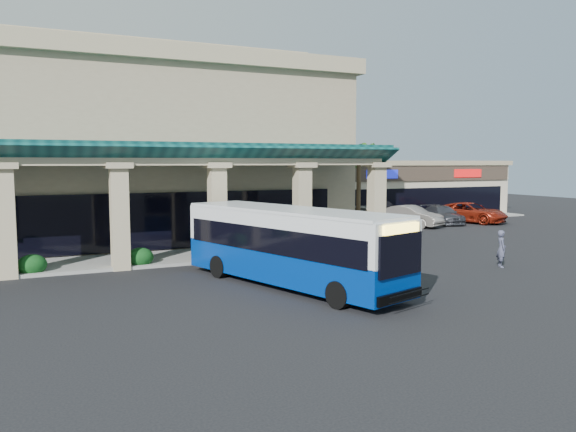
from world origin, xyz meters
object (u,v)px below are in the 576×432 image
transit_bus (290,248)px  car_white (411,216)px  car_red (442,215)px  car_silver (368,216)px  car_gray (470,213)px  pedestrian (501,249)px

transit_bus → car_white: size_ratio=2.26×
transit_bus → car_red: transit_bus is taller
car_silver → car_white: bearing=-33.8°
car_white → car_gray: bearing=-19.1°
pedestrian → car_white: 16.19m
car_silver → car_gray: size_ratio=0.86×
pedestrian → transit_bus: bearing=114.9°
car_silver → car_white: 3.25m
car_gray → car_red: bearing=149.4°
car_white → car_red: size_ratio=1.00×
pedestrian → car_gray: bearing=-11.3°
car_red → car_gray: (2.48, -0.35, 0.10)m
pedestrian → car_red: size_ratio=0.36×
pedestrian → car_white: size_ratio=0.36×
transit_bus → pedestrian: transit_bus is taller
car_red → car_gray: car_gray is taller
transit_bus → car_gray: 27.04m
car_white → car_silver: bearing=141.1°
transit_bus → car_silver: transit_bus is taller
pedestrian → car_gray: (12.27, 15.21, -0.05)m
car_silver → car_gray: (9.11, -0.66, -0.05)m
car_silver → car_white: size_ratio=1.03×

